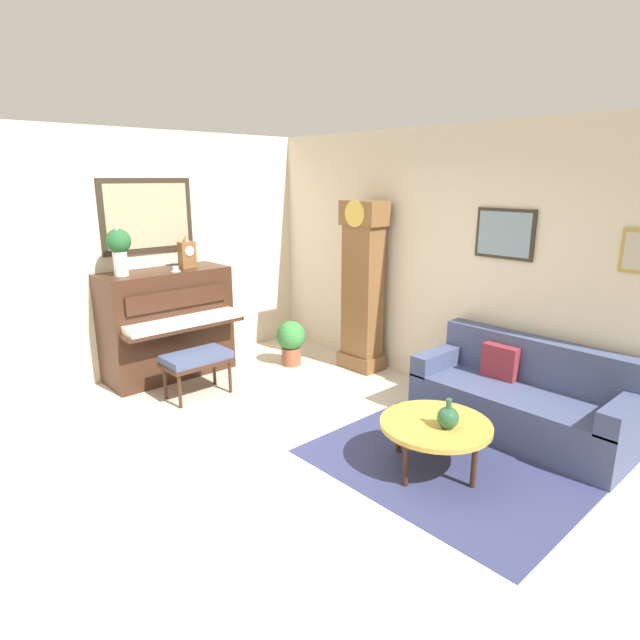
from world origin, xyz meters
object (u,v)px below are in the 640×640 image
object	(u,v)px
mantel_clock	(187,253)
grandfather_clock	(362,291)
piano	(168,323)
potted_plant	(291,340)
piano_bench	(197,360)
teacup	(175,270)
green_jug	(448,417)
flower_vase	(119,246)
coffee_table	(436,426)
couch	(523,399)

from	to	relation	value
mantel_clock	grandfather_clock	bearing A→B (deg)	48.70
piano	potted_plant	bearing A→B (deg)	61.74
piano_bench	teacup	xyz separation A→B (m)	(-0.61, 0.14, 0.87)
teacup	green_jug	distance (m)	3.45
flower_vase	coffee_table	bearing A→B (deg)	17.21
flower_vase	green_jug	world-z (taller)	flower_vase
grandfather_clock	couch	xyz separation A→B (m)	(2.15, -0.14, -0.65)
flower_vase	green_jug	distance (m)	3.78
piano_bench	grandfather_clock	size ratio (longest dim) A/B	0.34
mantel_clock	green_jug	world-z (taller)	mantel_clock
piano_bench	mantel_clock	world-z (taller)	mantel_clock
piano	green_jug	world-z (taller)	piano
coffee_table	flower_vase	bearing A→B (deg)	-162.79
couch	flower_vase	world-z (taller)	flower_vase
couch	piano	bearing A→B (deg)	-154.12
piano_bench	flower_vase	bearing A→B (deg)	-152.20
coffee_table	teacup	size ratio (longest dim) A/B	7.59
couch	potted_plant	xyz separation A→B (m)	(-2.82, -0.42, 0.01)
grandfather_clock	flower_vase	world-z (taller)	grandfather_clock
piano	teacup	size ratio (longest dim) A/B	12.41
coffee_table	green_jug	distance (m)	0.16
couch	coffee_table	size ratio (longest dim) A/B	2.16
coffee_table	potted_plant	world-z (taller)	potted_plant
piano_bench	green_jug	bearing A→B (deg)	13.00
grandfather_clock	potted_plant	size ratio (longest dim) A/B	3.62
piano_bench	teacup	world-z (taller)	teacup
teacup	piano	bearing A→B (deg)	-159.02
piano	coffee_table	bearing A→B (deg)	9.40
couch	teacup	distance (m)	3.86
couch	coffee_table	distance (m)	1.16
mantel_clock	green_jug	size ratio (longest dim) A/B	1.58
teacup	couch	bearing A→B (deg)	26.11
grandfather_clock	mantel_clock	size ratio (longest dim) A/B	5.34
couch	mantel_clock	size ratio (longest dim) A/B	5.00
grandfather_clock	potted_plant	xyz separation A→B (m)	(-0.67, -0.56, -0.64)
coffee_table	potted_plant	size ratio (longest dim) A/B	1.57
piano	coffee_table	distance (m)	3.42
teacup	green_jug	size ratio (longest dim) A/B	0.48
flower_vase	piano	bearing A→B (deg)	90.29
couch	flower_vase	xyz separation A→B (m)	(-3.51, -2.19, 1.26)
couch	teacup	world-z (taller)	teacup
piano_bench	flower_vase	distance (m)	1.45
piano	potted_plant	xyz separation A→B (m)	(0.69, 1.28, -0.31)
teacup	piano_bench	bearing A→B (deg)	-12.99
mantel_clock	coffee_table	bearing A→B (deg)	4.33
flower_vase	green_jug	size ratio (longest dim) A/B	2.42
piano_bench	coffee_table	distance (m)	2.67
piano_bench	teacup	distance (m)	1.08
coffee_table	couch	bearing A→B (deg)	82.84
piano	piano_bench	xyz separation A→B (m)	(0.77, -0.08, -0.23)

